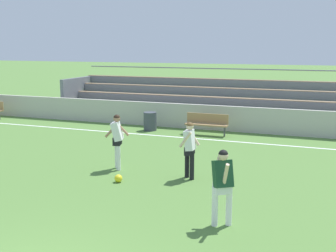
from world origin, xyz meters
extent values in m
cube|color=white|center=(0.00, 11.74, 0.00)|extent=(44.00, 0.12, 0.01)
cube|color=#BCB7AD|center=(0.00, 13.70, 0.56)|extent=(48.00, 0.16, 1.12)
cube|color=#897051|center=(2.67, 14.53, 0.39)|extent=(22.54, 0.36, 0.08)
cube|color=slate|center=(2.67, 14.33, 0.20)|extent=(22.54, 0.04, 0.39)
cube|color=#897051|center=(2.67, 15.23, 0.79)|extent=(22.54, 0.36, 0.08)
cube|color=slate|center=(2.67, 15.03, 0.59)|extent=(22.54, 0.04, 0.39)
cube|color=#897051|center=(2.67, 15.94, 1.18)|extent=(22.54, 0.36, 0.08)
cube|color=slate|center=(2.67, 15.74, 0.98)|extent=(22.54, 0.04, 0.39)
cube|color=#897051|center=(2.67, 16.65, 1.57)|extent=(22.54, 0.36, 0.08)
cube|color=slate|center=(2.67, 16.45, 1.38)|extent=(22.54, 0.04, 0.39)
cube|color=#897051|center=(2.67, 17.36, 1.97)|extent=(22.54, 0.36, 0.08)
cube|color=slate|center=(2.67, 17.16, 1.77)|extent=(22.54, 0.04, 0.39)
cube|color=slate|center=(-8.50, 15.94, 0.98)|extent=(0.20, 3.19, 1.97)
cylinder|color=slate|center=(2.67, 17.61, 2.52)|extent=(22.54, 0.06, 0.06)
cube|color=#99754C|center=(-0.20, 12.53, 0.45)|extent=(1.80, 0.40, 0.06)
cube|color=#99754C|center=(-0.20, 12.71, 0.70)|extent=(1.80, 0.05, 0.40)
cylinder|color=#47474C|center=(-0.98, 12.53, 0.23)|extent=(0.07, 0.07, 0.45)
cylinder|color=#47474C|center=(0.58, 12.53, 0.23)|extent=(0.07, 0.07, 0.45)
cylinder|color=#3D424C|center=(-2.82, 12.68, 0.41)|extent=(0.58, 0.58, 0.82)
cylinder|color=white|center=(-1.52, 6.91, 0.45)|extent=(0.13, 0.13, 0.91)
cylinder|color=white|center=(-1.38, 6.72, 0.45)|extent=(0.13, 0.13, 0.91)
cube|color=black|center=(-1.45, 6.81, 0.89)|extent=(0.30, 0.40, 0.24)
cube|color=white|center=(-1.45, 6.81, 1.19)|extent=(0.44, 0.46, 0.60)
cylinder|color=#A87A5B|center=(-1.34, 6.97, 1.22)|extent=(0.42, 0.18, 0.43)
cylinder|color=#A87A5B|center=(-1.56, 6.65, 1.22)|extent=(0.42, 0.18, 0.43)
sphere|color=#A87A5B|center=(-1.45, 6.81, 1.57)|extent=(0.21, 0.21, 0.21)
sphere|color=black|center=(-1.45, 6.81, 1.59)|extent=(0.20, 0.20, 0.20)
cylinder|color=black|center=(0.78, 6.77, 0.42)|extent=(0.13, 0.13, 0.84)
cylinder|color=black|center=(0.97, 6.62, 0.42)|extent=(0.13, 0.13, 0.84)
cube|color=black|center=(0.88, 6.69, 0.82)|extent=(0.22, 0.36, 0.24)
cube|color=white|center=(0.88, 6.69, 1.12)|extent=(0.30, 0.38, 0.58)
cylinder|color=beige|center=(0.95, 6.87, 1.16)|extent=(0.36, 0.08, 0.47)
cylinder|color=beige|center=(0.81, 6.51, 1.16)|extent=(0.36, 0.08, 0.47)
sphere|color=beige|center=(0.88, 6.69, 1.51)|extent=(0.21, 0.21, 0.21)
sphere|color=brown|center=(0.88, 6.69, 1.53)|extent=(0.20, 0.20, 0.20)
cylinder|color=white|center=(2.33, 3.81, 0.43)|extent=(0.13, 0.13, 0.86)
cylinder|color=white|center=(2.60, 3.95, 0.43)|extent=(0.13, 0.13, 0.86)
cube|color=white|center=(2.47, 3.88, 0.84)|extent=(0.42, 0.38, 0.24)
cube|color=#194228|center=(2.47, 3.88, 1.14)|extent=(0.52, 0.51, 0.60)
cylinder|color=beige|center=(2.37, 4.06, 1.17)|extent=(0.21, 0.26, 0.51)
cylinder|color=beige|center=(2.57, 3.70, 1.17)|extent=(0.21, 0.26, 0.51)
sphere|color=beige|center=(2.47, 3.88, 1.52)|extent=(0.21, 0.21, 0.21)
sphere|color=black|center=(2.47, 3.88, 1.54)|extent=(0.20, 0.20, 0.20)
sphere|color=yellow|center=(-0.86, 5.69, 0.11)|extent=(0.22, 0.22, 0.22)
camera|label=1|loc=(4.28, -4.33, 3.74)|focal=45.07mm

